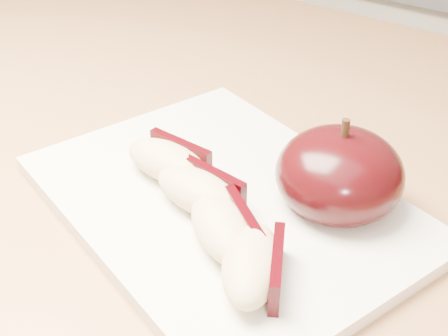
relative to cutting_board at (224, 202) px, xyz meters
The scene contains 6 objects.
cutting_board is the anchor object (origin of this frame).
apple_half 0.09m from the cutting_board, 32.36° to the left, with size 0.10×0.10×0.08m.
apple_wedge_a 0.05m from the cutting_board, behind, with size 0.07×0.04×0.03m.
apple_wedge_b 0.03m from the cutting_board, 111.83° to the right, with size 0.08×0.04×0.03m.
apple_wedge_c 0.05m from the cutting_board, 54.19° to the right, with size 0.08×0.07×0.03m.
apple_wedge_d 0.09m from the cutting_board, 42.69° to the right, with size 0.07×0.08×0.03m.
Camera 1 is at (0.22, 0.10, 1.18)m, focal length 50.00 mm.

